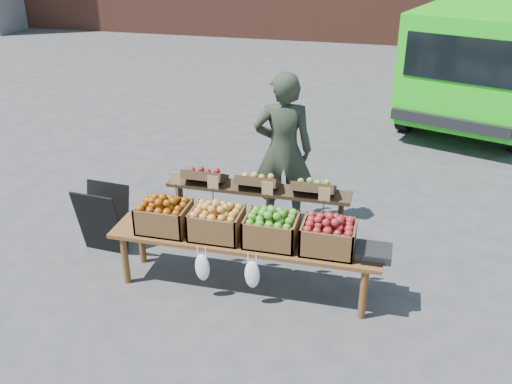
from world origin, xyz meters
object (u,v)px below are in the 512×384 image
(vendor, at_px, (283,151))
(chalkboard_sign, at_px, (103,220))
(back_table, at_px, (258,210))
(weighing_scale, at_px, (373,252))
(crate_russet_pears, at_px, (217,224))
(delivery_van, at_px, (488,62))
(crate_red_apples, at_px, (271,230))
(display_bench, at_px, (244,264))
(crate_green_apples, at_px, (328,237))
(crate_golden_apples, at_px, (164,217))

(vendor, bearing_deg, chalkboard_sign, 20.40)
(chalkboard_sign, height_order, back_table, back_table)
(weighing_scale, bearing_deg, crate_russet_pears, 180.00)
(delivery_van, bearing_deg, vendor, -100.77)
(crate_russet_pears, distance_m, crate_red_apples, 0.55)
(display_bench, xyz_separation_m, crate_green_apples, (0.82, 0.00, 0.42))
(crate_golden_apples, bearing_deg, display_bench, 0.00)
(back_table, relative_size, display_bench, 0.78)
(crate_red_apples, bearing_deg, weighing_scale, 0.00)
(crate_russet_pears, height_order, crate_red_apples, same)
(delivery_van, relative_size, weighing_scale, 13.70)
(crate_golden_apples, height_order, crate_red_apples, same)
(back_table, xyz_separation_m, display_bench, (0.03, -0.72, -0.24))
(chalkboard_sign, relative_size, crate_red_apples, 1.58)
(vendor, xyz_separation_m, back_table, (-0.12, -0.72, -0.43))
(vendor, bearing_deg, crate_russet_pears, 64.01)
(display_bench, distance_m, weighing_scale, 1.29)
(vendor, bearing_deg, crate_green_apples, 105.18)
(vendor, xyz_separation_m, crate_green_apples, (0.73, -1.44, -0.24))
(delivery_van, xyz_separation_m, chalkboard_sign, (-4.58, -6.03, -0.65))
(back_table, bearing_deg, vendor, 80.28)
(crate_red_apples, height_order, crate_green_apples, same)
(chalkboard_sign, distance_m, weighing_scale, 2.98)
(crate_russet_pears, xyz_separation_m, crate_green_apples, (1.10, 0.00, 0.00))
(back_table, bearing_deg, crate_red_apples, -66.91)
(back_table, height_order, crate_green_apples, back_table)
(vendor, relative_size, display_bench, 0.70)
(back_table, xyz_separation_m, crate_red_apples, (0.31, -0.72, 0.19))
(delivery_van, relative_size, vendor, 2.46)
(vendor, distance_m, crate_green_apples, 1.64)
(chalkboard_sign, distance_m, crate_red_apples, 2.03)
(crate_golden_apples, xyz_separation_m, weighing_scale, (2.08, 0.00, -0.10))
(back_table, relative_size, crate_red_apples, 4.20)
(back_table, xyz_separation_m, crate_green_apples, (0.86, -0.72, 0.19))
(back_table, xyz_separation_m, weighing_scale, (1.28, -0.72, 0.09))
(display_bench, bearing_deg, vendor, 86.35)
(display_bench, relative_size, crate_russet_pears, 5.40)
(delivery_van, bearing_deg, back_table, -98.51)
(back_table, relative_size, crate_green_apples, 4.20)
(delivery_van, xyz_separation_m, display_bench, (-2.88, -6.35, -0.76))
(vendor, distance_m, crate_red_apples, 1.48)
(crate_russet_pears, bearing_deg, crate_red_apples, 0.00)
(delivery_van, xyz_separation_m, crate_red_apples, (-2.60, -6.35, -0.33))
(delivery_van, distance_m, crate_russet_pears, 7.10)
(crate_green_apples, bearing_deg, crate_russet_pears, 180.00)
(delivery_van, height_order, crate_golden_apples, delivery_van)
(delivery_van, distance_m, display_bench, 7.01)
(chalkboard_sign, relative_size, display_bench, 0.29)
(display_bench, height_order, crate_russet_pears, crate_russet_pears)
(back_table, height_order, display_bench, back_table)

